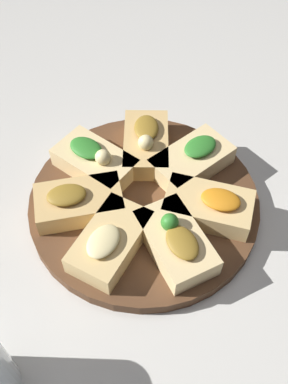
# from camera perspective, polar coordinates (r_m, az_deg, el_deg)

# --- Properties ---
(ground_plane) EXTENTS (3.00, 3.00, 0.00)m
(ground_plane) POSITION_cam_1_polar(r_m,az_deg,el_deg) (0.65, -0.00, -1.85)
(ground_plane) COLOR beige
(serving_board) EXTENTS (0.33, 0.33, 0.02)m
(serving_board) POSITION_cam_1_polar(r_m,az_deg,el_deg) (0.64, -0.00, -1.36)
(serving_board) COLOR #51331E
(serving_board) RESTS_ON ground_plane
(focaccia_slice_0) EXTENTS (0.13, 0.13, 0.04)m
(focaccia_slice_0) POSITION_cam_1_polar(r_m,az_deg,el_deg) (0.66, 6.14, 4.09)
(focaccia_slice_0) COLOR #E5C689
(focaccia_slice_0) RESTS_ON serving_board
(focaccia_slice_1) EXTENTS (0.07, 0.12, 0.05)m
(focaccia_slice_1) POSITION_cam_1_polar(r_m,az_deg,el_deg) (0.68, 0.12, 6.23)
(focaccia_slice_1) COLOR tan
(focaccia_slice_1) RESTS_ON serving_board
(focaccia_slice_2) EXTENTS (0.13, 0.12, 0.05)m
(focaccia_slice_2) POSITION_cam_1_polar(r_m,az_deg,el_deg) (0.66, -6.28, 3.94)
(focaccia_slice_2) COLOR #E5C689
(focaccia_slice_2) RESTS_ON serving_board
(focaccia_slice_3) EXTENTS (0.13, 0.09, 0.04)m
(focaccia_slice_3) POSITION_cam_1_polar(r_m,az_deg,el_deg) (0.62, -8.35, -1.25)
(focaccia_slice_3) COLOR tan
(focaccia_slice_3) RESTS_ON serving_board
(focaccia_slice_4) EXTENTS (0.11, 0.13, 0.04)m
(focaccia_slice_4) POSITION_cam_1_polar(r_m,az_deg,el_deg) (0.58, -4.36, -6.25)
(focaccia_slice_4) COLOR #DBB775
(focaccia_slice_4) RESTS_ON serving_board
(focaccia_slice_5) EXTENTS (0.11, 0.13, 0.05)m
(focaccia_slice_5) POSITION_cam_1_polar(r_m,az_deg,el_deg) (0.58, 4.05, -6.27)
(focaccia_slice_5) COLOR #E5C689
(focaccia_slice_5) RESTS_ON serving_board
(focaccia_slice_6) EXTENTS (0.13, 0.09, 0.04)m
(focaccia_slice_6) POSITION_cam_1_polar(r_m,az_deg,el_deg) (0.61, 8.25, -1.76)
(focaccia_slice_6) COLOR #DBB775
(focaccia_slice_6) RESTS_ON serving_board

